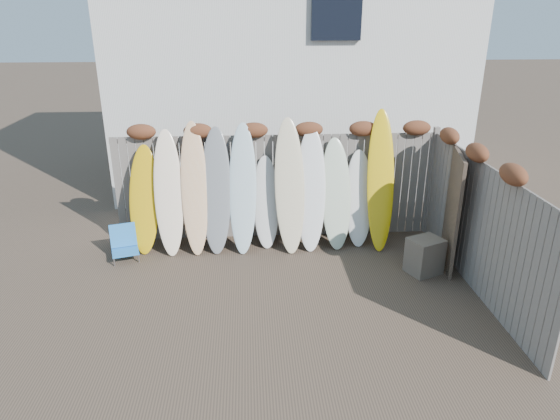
{
  "coord_description": "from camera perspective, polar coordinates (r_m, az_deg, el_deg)",
  "views": [
    {
      "loc": [
        -0.51,
        -6.53,
        4.08
      ],
      "look_at": [
        0.0,
        1.2,
        1.0
      ],
      "focal_mm": 32.0,
      "sensor_mm": 36.0,
      "label": 1
    }
  ],
  "objects": [
    {
      "name": "surfboard_0",
      "position": [
        9.26,
        -15.27,
        1.13
      ],
      "size": [
        0.6,
        0.73,
        1.9
      ],
      "primitive_type": "ellipsoid",
      "rotation": [
        -0.31,
        0.0,
        -0.09
      ],
      "color": "gold",
      "rests_on": "ground"
    },
    {
      "name": "surfboard_5",
      "position": [
        9.17,
        -1.6,
        0.88
      ],
      "size": [
        0.48,
        0.6,
        1.65
      ],
      "primitive_type": "ellipsoid",
      "rotation": [
        -0.31,
        0.0,
        0.01
      ],
      "color": "silver",
      "rests_on": "ground"
    },
    {
      "name": "right_fence",
      "position": [
        8.18,
        21.9,
        -1.01
      ],
      "size": [
        0.28,
        4.4,
        2.24
      ],
      "color": "slate",
      "rests_on": "ground"
    },
    {
      "name": "back_fence",
      "position": [
        9.4,
        -0.11,
        3.74
      ],
      "size": [
        6.05,
        0.28,
        2.24
      ],
      "color": "slate",
      "rests_on": "ground"
    },
    {
      "name": "surfboard_9",
      "position": [
        9.35,
        8.99,
        1.31
      ],
      "size": [
        0.55,
        0.66,
        1.74
      ],
      "primitive_type": "ellipsoid",
      "rotation": [
        -0.31,
        0.0,
        -0.07
      ],
      "color": "white",
      "rests_on": "ground"
    },
    {
      "name": "beach_chair",
      "position": [
        9.25,
        -17.38,
        -3.66
      ],
      "size": [
        0.57,
        0.59,
        0.6
      ],
      "color": "#287ACC",
      "rests_on": "ground"
    },
    {
      "name": "surfboard_4",
      "position": [
        8.96,
        -4.28,
        2.43
      ],
      "size": [
        0.55,
        0.83,
        2.27
      ],
      "primitive_type": "ellipsoid",
      "rotation": [
        -0.31,
        0.0,
        -0.07
      ],
      "color": "silver",
      "rests_on": "ground"
    },
    {
      "name": "surfboard_3",
      "position": [
        9.01,
        -7.31,
        2.19
      ],
      "size": [
        0.57,
        0.8,
        2.2
      ],
      "primitive_type": "ellipsoid",
      "rotation": [
        -0.31,
        0.0,
        -0.04
      ],
      "color": "slate",
      "rests_on": "ground"
    },
    {
      "name": "surfboard_6",
      "position": [
        8.95,
        1.11,
        2.76
      ],
      "size": [
        0.57,
        0.85,
        2.36
      ],
      "primitive_type": "ellipsoid",
      "rotation": [
        -0.31,
        0.0,
        0.04
      ],
      "color": "beige",
      "rests_on": "ground"
    },
    {
      "name": "house",
      "position": [
        13.1,
        0.7,
        17.83
      ],
      "size": [
        8.5,
        5.5,
        6.33
      ],
      "color": "silver",
      "rests_on": "ground"
    },
    {
      "name": "wooden_crate",
      "position": [
        8.68,
        16.2,
        -5.04
      ],
      "size": [
        0.65,
        0.61,
        0.61
      ],
      "primitive_type": "cube",
      "rotation": [
        0.0,
        0.0,
        0.42
      ],
      "color": "#6B6150",
      "rests_on": "ground"
    },
    {
      "name": "surfboard_8",
      "position": [
        9.17,
        6.42,
        1.83
      ],
      "size": [
        0.58,
        0.72,
        1.98
      ],
      "primitive_type": "ellipsoid",
      "rotation": [
        -0.31,
        0.0,
        0.04
      ],
      "color": "beige",
      "rests_on": "ground"
    },
    {
      "name": "ground",
      "position": [
        7.72,
        0.59,
        -10.24
      ],
      "size": [
        80.0,
        80.0,
        0.0
      ],
      "primitive_type": "plane",
      "color": "#493A2D"
    },
    {
      "name": "surfboard_10",
      "position": [
        9.22,
        11.42,
        3.31
      ],
      "size": [
        0.56,
        0.9,
        2.48
      ],
      "primitive_type": "ellipsoid",
      "rotation": [
        -0.31,
        0.0,
        -0.08
      ],
      "color": "#E2B50E",
      "rests_on": "ground"
    },
    {
      "name": "surfboard_2",
      "position": [
        9.02,
        -9.76,
        2.43
      ],
      "size": [
        0.52,
        0.84,
        2.31
      ],
      "primitive_type": "ellipsoid",
      "rotation": [
        -0.31,
        0.0,
        0.06
      ],
      "color": "#F6AE88",
      "rests_on": "ground"
    },
    {
      "name": "surfboard_7",
      "position": [
        9.05,
        3.56,
        2.31
      ],
      "size": [
        0.59,
        0.81,
        2.17
      ],
      "primitive_type": "ellipsoid",
      "rotation": [
        -0.31,
        0.0,
        -0.08
      ],
      "color": "white",
      "rests_on": "ground"
    },
    {
      "name": "lattice_panel",
      "position": [
        8.87,
        19.04,
        0.06
      ],
      "size": [
        0.38,
        1.3,
        1.99
      ],
      "primitive_type": "cube",
      "rotation": [
        0.0,
        0.0,
        -0.25
      ],
      "color": "brown",
      "rests_on": "ground"
    },
    {
      "name": "surfboard_1",
      "position": [
        9.08,
        -12.61,
        1.9
      ],
      "size": [
        0.57,
        0.81,
        2.18
      ],
      "primitive_type": "ellipsoid",
      "rotation": [
        -0.31,
        0.0,
        0.09
      ],
      "color": "#FEE4C6",
      "rests_on": "ground"
    }
  ]
}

